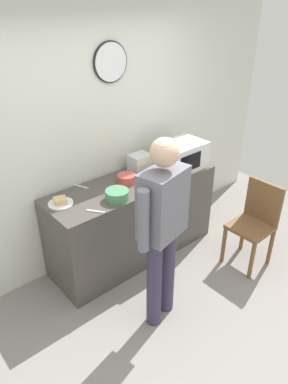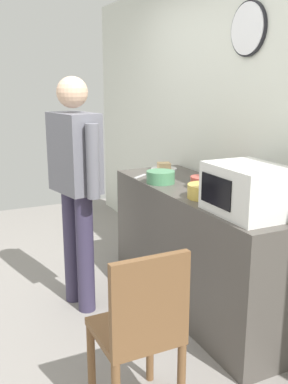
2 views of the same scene
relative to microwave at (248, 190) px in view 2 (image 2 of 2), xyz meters
name	(u,v)px [view 2 (image 2 of 2)]	position (x,y,z in m)	size (l,w,h in m)	color
ground_plane	(37,321)	(-0.91, -1.13, -1.07)	(6.00, 6.00, 0.00)	gray
back_wall	(226,132)	(-0.90, 0.47, 0.23)	(5.40, 0.13, 2.60)	silver
kitchen_counter	(202,248)	(-0.62, 0.09, -0.61)	(1.89, 0.62, 0.92)	#4C4742
microwave	(248,190)	(0.00, 0.00, 0.00)	(0.50, 0.39, 0.30)	silver
sandwich_plate	(164,167)	(-1.40, 0.17, -0.13)	(0.23, 0.23, 0.07)	white
salad_bowl	(203,182)	(-0.67, 0.12, -0.11)	(0.19, 0.19, 0.09)	#C64C42
cereal_bowl	(161,177)	(-0.95, -0.09, -0.10)	(0.22, 0.22, 0.10)	#4C8E60
mixing_bowl	(204,191)	(-0.42, -0.03, -0.10)	(0.24, 0.24, 0.10)	gold
toaster	(237,181)	(-0.40, 0.23, -0.05)	(0.22, 0.18, 0.20)	silver
fork_utensil	(140,176)	(-1.23, -0.14, -0.15)	(0.17, 0.02, 0.01)	silver
spoon_utensil	(199,174)	(-1.08, 0.34, -0.15)	(0.17, 0.02, 0.01)	silver
person_standing	(76,177)	(-1.01, -0.77, -0.05)	(0.58, 0.32, 1.74)	#37304B
wooden_chair	(141,328)	(0.29, -0.84, -0.55)	(0.40, 0.40, 0.94)	brown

